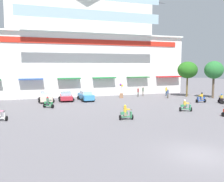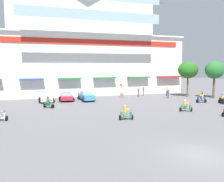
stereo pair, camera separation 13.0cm
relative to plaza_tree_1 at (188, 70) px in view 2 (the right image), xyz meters
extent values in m
plane|color=slate|center=(-16.56, -10.95, -4.71)|extent=(128.00, 128.00, 0.00)
cube|color=white|center=(-16.56, 11.25, 0.78)|extent=(38.78, 10.40, 10.98)
cube|color=white|center=(-16.56, 11.77, 10.25)|extent=(26.44, 9.36, 7.96)
cube|color=red|center=(-16.56, 5.99, 4.90)|extent=(35.68, 0.12, 0.92)
cube|color=white|center=(-16.56, 5.95, 6.39)|extent=(38.78, 0.70, 0.24)
cube|color=#2A4B93|center=(-26.04, 5.50, -1.40)|extent=(3.82, 1.10, 0.20)
cube|color=#237839|center=(-19.85, 5.50, -1.40)|extent=(3.87, 1.10, 0.20)
cube|color=#1F7738|center=(-13.54, 5.50, -1.40)|extent=(4.18, 1.10, 0.20)
cube|color=#2A6533|center=(-6.91, 5.50, -1.40)|extent=(4.32, 1.10, 0.20)
cube|color=red|center=(-0.27, 5.50, -1.40)|extent=(5.15, 1.10, 0.20)
cube|color=#99B7C6|center=(-16.56, 1.85, 8.66)|extent=(23.26, 0.08, 1.59)
cylinder|color=brown|center=(0.00, 0.00, -2.97)|extent=(0.27, 0.27, 3.48)
ellipsoid|color=#25621B|center=(0.00, 0.00, 0.02)|extent=(3.58, 3.15, 2.92)
cylinder|color=brown|center=(2.97, -3.08, -2.89)|extent=(0.36, 0.36, 3.64)
ellipsoid|color=#26692F|center=(2.97, -3.08, 0.07)|extent=(3.24, 2.84, 2.96)
cube|color=beige|center=(-24.01, 1.85, -4.06)|extent=(1.86, 4.35, 0.75)
cube|color=#A4B6D1|center=(-24.01, 1.85, -3.42)|extent=(1.56, 2.19, 0.52)
cylinder|color=black|center=(-24.85, 3.20, -4.41)|extent=(0.60, 0.18, 0.60)
cylinder|color=black|center=(-23.10, 3.16, -4.41)|extent=(0.60, 0.18, 0.60)
cylinder|color=black|center=(-24.92, 0.53, -4.41)|extent=(0.60, 0.18, 0.60)
cylinder|color=black|center=(-23.17, 0.49, -4.41)|extent=(0.60, 0.18, 0.60)
cube|color=#AB2431|center=(-20.95, 1.94, -4.13)|extent=(2.17, 4.01, 0.62)
cube|color=#94BACB|center=(-20.95, 1.94, -3.57)|extent=(1.73, 2.07, 0.48)
cylinder|color=black|center=(-21.73, 3.21, -4.41)|extent=(0.61, 0.22, 0.60)
cylinder|color=black|center=(-19.93, 3.04, -4.41)|extent=(0.61, 0.22, 0.60)
cylinder|color=black|center=(-21.96, 0.84, -4.41)|extent=(0.61, 0.22, 0.60)
cylinder|color=black|center=(-20.16, 0.66, -4.41)|extent=(0.61, 0.22, 0.60)
cube|color=#3B8AC8|center=(-17.96, 1.27, -4.05)|extent=(1.76, 4.51, 0.77)
cube|color=#9DB7CF|center=(-17.96, 1.27, -3.43)|extent=(1.47, 2.27, 0.46)
cylinder|color=black|center=(-18.81, 2.62, -4.41)|extent=(0.60, 0.18, 0.60)
cylinder|color=black|center=(-17.19, 2.67, -4.41)|extent=(0.60, 0.18, 0.60)
cylinder|color=black|center=(-18.72, -0.14, -4.41)|extent=(0.60, 0.18, 0.60)
cylinder|color=black|center=(-17.10, -0.09, -4.41)|extent=(0.60, 0.18, 0.60)
cylinder|color=black|center=(-6.56, -15.52, -4.45)|extent=(0.24, 0.54, 0.52)
cylinder|color=black|center=(-23.59, -4.19, -4.45)|extent=(0.46, 0.48, 0.52)
cylinder|color=black|center=(-24.54, -3.33, -4.45)|extent=(0.46, 0.48, 0.52)
cube|color=#297F46|center=(-24.06, -3.76, -4.39)|extent=(1.02, 0.96, 0.10)
cube|color=#297F46|center=(-24.23, -3.60, -4.02)|extent=(0.73, 0.70, 0.28)
cube|color=#297F46|center=(-23.68, -4.10, -4.23)|extent=(0.32, 0.33, 0.67)
cylinder|color=black|center=(-23.67, -4.12, -3.68)|extent=(0.38, 0.41, 0.04)
cube|color=#2C303C|center=(-24.16, -3.67, -4.14)|extent=(0.42, 0.43, 0.36)
cylinder|color=#476D56|center=(-24.16, -3.67, -3.70)|extent=(0.45, 0.45, 0.53)
sphere|color=red|center=(-24.16, -3.67, -3.33)|extent=(0.25, 0.25, 0.25)
cube|color=#476D56|center=(-23.95, -3.86, -3.67)|extent=(0.55, 0.55, 0.10)
cylinder|color=black|center=(-16.46, -13.49, -4.45)|extent=(0.20, 0.53, 0.52)
cylinder|color=black|center=(-17.71, -13.35, -4.45)|extent=(0.20, 0.53, 0.52)
cube|color=#327C50|center=(-17.09, -13.42, -4.39)|extent=(1.13, 0.40, 0.10)
cube|color=#327C50|center=(-17.31, -13.39, -4.01)|extent=(0.74, 0.38, 0.28)
cube|color=#327C50|center=(-16.59, -13.48, -4.22)|extent=(0.18, 0.33, 0.68)
cylinder|color=black|center=(-16.56, -13.48, -3.67)|extent=(0.10, 0.52, 0.04)
cube|color=#7D7457|center=(-17.21, -13.40, -4.13)|extent=(0.31, 0.35, 0.36)
cylinder|color=gold|center=(-17.21, -13.40, -3.67)|extent=(0.35, 0.35, 0.57)
sphere|color=gold|center=(-17.21, -13.40, -3.27)|extent=(0.25, 0.25, 0.25)
cube|color=gold|center=(-16.94, -13.44, -3.64)|extent=(0.48, 0.39, 0.10)
cylinder|color=black|center=(0.30, -7.49, -4.45)|extent=(0.53, 0.34, 0.52)
cylinder|color=black|center=(-0.21, -8.68, -4.45)|extent=(0.53, 0.34, 0.52)
cube|color=black|center=(0.05, -8.09, -4.39)|extent=(0.71, 1.16, 0.10)
cube|color=black|center=(-0.05, -8.30, -4.04)|extent=(0.56, 0.78, 0.28)
cube|color=black|center=(0.25, -7.61, -4.23)|extent=(0.35, 0.26, 0.66)
cylinder|color=black|center=(0.26, -7.59, -3.70)|extent=(0.49, 0.24, 0.04)
cube|color=black|center=(-0.01, -8.21, -4.16)|extent=(0.40, 0.38, 0.36)
cylinder|color=gold|center=(-0.01, -8.21, -3.74)|extent=(0.42, 0.42, 0.49)
sphere|color=#2E5CA6|center=(-0.01, -8.21, -3.38)|extent=(0.25, 0.25, 0.25)
cube|color=gold|center=(0.11, -7.94, -3.71)|extent=(0.49, 0.54, 0.10)
cylinder|color=black|center=(-7.95, -11.77, -4.45)|extent=(0.31, 0.54, 0.52)
cylinder|color=black|center=(-9.16, -11.32, -4.45)|extent=(0.31, 0.54, 0.52)
cube|color=#308254|center=(-8.56, -11.54, -4.39)|extent=(1.16, 0.66, 0.10)
cube|color=#308254|center=(-8.78, -11.46, -4.03)|extent=(0.78, 0.53, 0.28)
cube|color=#308254|center=(-8.08, -11.72, -4.23)|extent=(0.24, 0.35, 0.66)
cylinder|color=black|center=(-8.05, -11.73, -3.69)|extent=(0.21, 0.50, 0.04)
cube|color=#463D3D|center=(-8.68, -11.50, -4.15)|extent=(0.37, 0.40, 0.36)
cylinder|color=gold|center=(-8.68, -11.50, -3.73)|extent=(0.41, 0.41, 0.48)
sphere|color=silver|center=(-8.68, -11.50, -3.38)|extent=(0.25, 0.25, 0.25)
cube|color=gold|center=(-8.41, -11.60, -3.70)|extent=(0.53, 0.47, 0.10)
cylinder|color=black|center=(-28.64, -10.03, -4.45)|extent=(0.26, 0.54, 0.52)
cube|color=silver|center=(-29.24, -9.89, -4.39)|extent=(1.12, 0.52, 0.10)
cube|color=silver|center=(-28.76, -10.01, -4.23)|extent=(0.21, 0.34, 0.66)
cylinder|color=black|center=(-28.73, -10.01, -3.69)|extent=(0.15, 0.51, 0.04)
cube|color=pink|center=(-29.09, -9.93, -3.69)|extent=(0.50, 0.43, 0.10)
cylinder|color=black|center=(-2.87, -6.40, -4.45)|extent=(0.21, 0.53, 0.52)
cylinder|color=black|center=(-1.57, -6.56, -4.45)|extent=(0.21, 0.53, 0.52)
cube|color=#27499B|center=(-2.22, -6.48, -4.39)|extent=(1.18, 0.42, 0.10)
cube|color=#27499B|center=(-1.99, -6.51, -3.99)|extent=(0.76, 0.39, 0.28)
cube|color=#27499B|center=(-2.74, -6.41, -4.21)|extent=(0.18, 0.34, 0.70)
cylinder|color=black|center=(-2.77, -6.41, -3.65)|extent=(0.10, 0.52, 0.04)
cube|color=slate|center=(-2.09, -6.50, -4.11)|extent=(0.32, 0.35, 0.36)
cylinder|color=gold|center=(-2.09, -6.50, -3.66)|extent=(0.36, 0.36, 0.54)
sphere|color=black|center=(-2.09, -6.50, -3.28)|extent=(0.25, 0.25, 0.25)
cube|color=gold|center=(-2.38, -6.46, -3.63)|extent=(0.48, 0.39, 0.10)
cylinder|color=#49433B|center=(-4.35, -0.78, -4.30)|extent=(0.25, 0.25, 0.83)
cylinder|color=#43547C|center=(-4.35, -0.78, -3.60)|extent=(0.40, 0.40, 0.56)
sphere|color=tan|center=(-4.35, -0.78, -3.21)|extent=(0.23, 0.23, 0.23)
cylinder|color=#1D324D|center=(-2.88, 2.12, -4.27)|extent=(0.27, 0.27, 0.88)
cylinder|color=gold|center=(-2.88, 2.12, -3.53)|extent=(0.43, 0.43, 0.60)
sphere|color=tan|center=(-2.88, 2.12, -3.12)|extent=(0.22, 0.22, 0.22)
cylinder|color=#6D5F56|center=(-6.93, 3.36, -4.28)|extent=(0.26, 0.26, 0.87)
cylinder|color=#566A55|center=(-6.93, 3.36, -3.53)|extent=(0.42, 0.42, 0.62)
sphere|color=tan|center=(-6.93, 3.36, -3.12)|extent=(0.21, 0.21, 0.21)
cylinder|color=#40403A|center=(-8.14, 2.84, -4.31)|extent=(0.20, 0.20, 0.80)
cylinder|color=brown|center=(-8.14, 2.84, -3.61)|extent=(0.32, 0.32, 0.60)
sphere|color=tan|center=(-8.14, 2.84, -3.20)|extent=(0.22, 0.22, 0.22)
cube|color=#916548|center=(-11.49, 2.40, -4.33)|extent=(0.90, 1.06, 0.75)
cylinder|color=#4C4C4C|center=(-11.49, 2.40, -3.36)|extent=(0.04, 0.04, 1.20)
sphere|color=purple|center=(-11.39, 2.42, -2.56)|extent=(0.33, 0.33, 0.33)
sphere|color=#33A2DD|center=(-11.43, 2.61, -2.61)|extent=(0.29, 0.29, 0.29)
sphere|color=#54C753|center=(-11.62, 2.51, -2.51)|extent=(0.33, 0.33, 0.33)
sphere|color=purple|center=(-11.70, 2.25, -2.39)|extent=(0.36, 0.36, 0.36)
sphere|color=yellow|center=(-11.41, 2.23, -2.60)|extent=(0.36, 0.36, 0.36)
camera|label=1|loc=(-26.38, -35.96, 0.85)|focal=38.89mm
camera|label=2|loc=(-26.26, -36.00, 0.85)|focal=38.89mm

